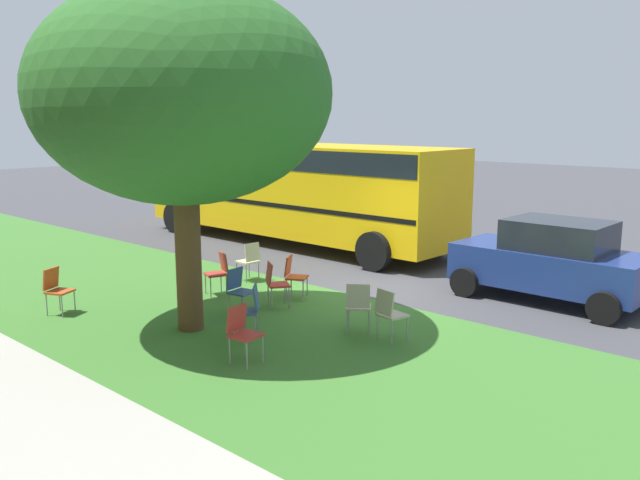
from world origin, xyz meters
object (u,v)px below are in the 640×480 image
(chair_3, at_px, (358,304))
(school_bus, at_px, (292,183))
(chair_0, at_px, (275,281))
(parked_car, at_px, (552,260))
(chair_4, at_px, (219,270))
(chair_9, at_px, (293,273))
(chair_6, at_px, (56,287))
(street_tree, at_px, (182,95))
(chair_7, at_px, (389,311))
(chair_1, at_px, (250,259))
(chair_5, at_px, (242,330))
(chair_8, at_px, (250,307))
(chair_2, at_px, (239,288))

(chair_3, distance_m, school_bus, 8.49)
(chair_0, bearing_deg, parked_car, -133.11)
(chair_4, distance_m, chair_9, 1.59)
(chair_3, height_order, chair_6, same)
(street_tree, height_order, chair_6, street_tree)
(street_tree, distance_m, chair_7, 4.90)
(chair_3, height_order, chair_7, same)
(parked_car, bearing_deg, chair_1, 27.62)
(parked_car, bearing_deg, chair_0, 46.89)
(chair_5, xyz_separation_m, chair_9, (1.96, -3.08, 0.00))
(parked_car, bearing_deg, chair_6, 47.73)
(chair_0, relative_size, chair_6, 1.00)
(chair_7, distance_m, chair_9, 3.13)
(chair_8, bearing_deg, chair_6, 23.33)
(chair_7, relative_size, parked_car, 0.24)
(chair_1, xyz_separation_m, chair_2, (-1.79, 1.85, 0.00))
(chair_1, xyz_separation_m, chair_8, (-2.88, 2.55, 0.00))
(chair_3, height_order, chair_8, same)
(chair_2, bearing_deg, chair_8, 147.25)
(street_tree, relative_size, chair_3, 6.64)
(chair_6, bearing_deg, parked_car, -132.27)
(chair_7, distance_m, school_bus, 9.01)
(chair_0, distance_m, chair_2, 0.80)
(chair_4, height_order, chair_6, same)
(street_tree, relative_size, school_bus, 0.56)
(chair_2, relative_size, chair_4, 1.00)
(chair_5, bearing_deg, chair_0, -53.10)
(chair_0, bearing_deg, chair_3, 176.50)
(chair_1, bearing_deg, chair_7, 165.95)
(chair_1, xyz_separation_m, parked_car, (-5.68, -2.97, 0.32))
(chair_3, distance_m, chair_6, 5.69)
(street_tree, height_order, chair_4, street_tree)
(chair_4, height_order, chair_5, same)
(chair_0, height_order, chair_3, same)
(chair_3, xyz_separation_m, chair_4, (3.72, -0.00, 0.00))
(chair_1, distance_m, chair_9, 1.78)
(street_tree, distance_m, chair_5, 3.99)
(chair_3, relative_size, chair_8, 1.00)
(chair_8, bearing_deg, parked_car, -116.94)
(chair_8, xyz_separation_m, school_bus, (5.42, -6.49, 1.24))
(chair_2, distance_m, chair_3, 2.41)
(chair_1, xyz_separation_m, chair_5, (-3.71, 3.44, 0.00))
(chair_2, xyz_separation_m, parked_car, (-3.90, -4.82, 0.32))
(chair_2, xyz_separation_m, chair_9, (0.04, -1.49, 0.00))
(school_bus, bearing_deg, chair_7, 144.91)
(school_bus, bearing_deg, chair_4, 119.74)
(chair_9, bearing_deg, chair_3, 160.71)
(street_tree, distance_m, chair_4, 4.17)
(chair_3, bearing_deg, school_bus, -37.65)
(chair_2, relative_size, chair_5, 1.00)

